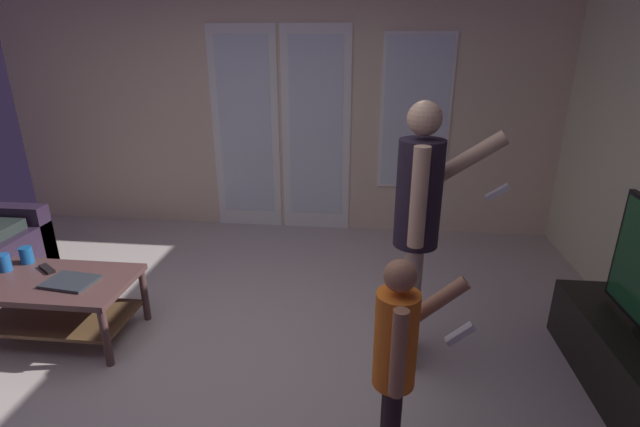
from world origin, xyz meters
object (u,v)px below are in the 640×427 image
at_px(cup_by_laptop, 26,255).
at_px(tv_remote_black, 47,269).
at_px(coffee_table, 56,295).
at_px(laptop_closed, 70,282).
at_px(person_adult, 420,216).
at_px(person_child, 397,358).
at_px(cup_near_edge, 4,263).

xyz_separation_m(cup_by_laptop, tv_remote_black, (0.21, -0.10, -0.05)).
relative_size(coffee_table, cup_by_laptop, 8.61).
distance_m(laptop_closed, cup_by_laptop, 0.55).
height_order(person_adult, tv_remote_black, person_adult).
bearing_deg(person_child, tv_remote_black, 156.52).
distance_m(cup_near_edge, tv_remote_black, 0.29).
bearing_deg(tv_remote_black, cup_near_edge, -138.22).
height_order(person_adult, cup_by_laptop, person_adult).
distance_m(coffee_table, tv_remote_black, 0.22).
height_order(laptop_closed, cup_near_edge, cup_near_edge).
distance_m(laptop_closed, cup_near_edge, 0.57).
bearing_deg(cup_by_laptop, person_adult, -4.08).
relative_size(coffee_table, laptop_closed, 3.31).
distance_m(coffee_table, cup_by_laptop, 0.44).
relative_size(coffee_table, cup_near_edge, 8.49).
height_order(coffee_table, person_child, person_child).
xyz_separation_m(coffee_table, person_child, (2.23, -0.90, 0.36)).
xyz_separation_m(coffee_table, person_adult, (2.39, 0.02, 0.67)).
height_order(person_child, laptop_closed, person_child).
bearing_deg(coffee_table, person_adult, 0.58).
height_order(coffee_table, person_adult, person_adult).
relative_size(person_adult, cup_by_laptop, 13.65).
bearing_deg(cup_near_edge, coffee_table, -12.20).
distance_m(coffee_table, cup_near_edge, 0.46).
relative_size(cup_near_edge, cup_by_laptop, 1.01).
distance_m(person_adult, cup_by_laptop, 2.78).
distance_m(person_adult, cup_near_edge, 2.84).
bearing_deg(person_adult, laptop_closed, -178.58).
height_order(person_adult, cup_near_edge, person_adult).
relative_size(person_child, cup_by_laptop, 9.48).
bearing_deg(person_child, person_adult, 80.41).
relative_size(person_child, cup_near_edge, 9.34).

